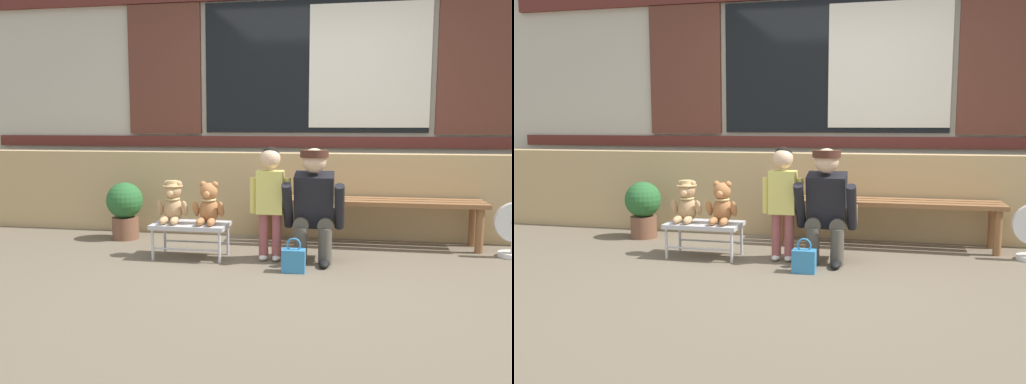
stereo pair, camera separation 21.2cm
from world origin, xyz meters
TOP-DOWN VIEW (x-y plane):
  - ground_plane at (0.00, 0.00)m, footprint 60.00×60.00m
  - brick_low_wall at (0.00, 1.43)m, footprint 8.04×0.25m
  - shop_facade at (0.00, 1.94)m, footprint 8.20×0.26m
  - wooden_bench_long at (0.58, 1.06)m, footprint 2.10×0.40m
  - small_display_bench at (-0.93, 0.31)m, footprint 0.64×0.36m
  - teddy_bear_with_hat at (-1.09, 0.31)m, footprint 0.28×0.27m
  - teddy_bear_plain at (-0.77, 0.31)m, footprint 0.28×0.26m
  - child_standing at (-0.25, 0.35)m, footprint 0.35×0.18m
  - adult_crouching at (0.12, 0.36)m, footprint 0.50×0.49m
  - handbag_on_ground at (-0.01, 0.01)m, footprint 0.18×0.11m
  - potted_plant at (-1.80, 0.92)m, footprint 0.36×0.36m

SIDE VIEW (x-z plane):
  - ground_plane at x=0.00m, z-range 0.00..0.00m
  - handbag_on_ground at x=-0.01m, z-range -0.04..0.23m
  - small_display_bench at x=-0.93m, z-range 0.12..0.42m
  - potted_plant at x=-1.80m, z-range 0.04..0.61m
  - wooden_bench_long at x=0.58m, z-range 0.15..0.59m
  - brick_low_wall at x=0.00m, z-range 0.00..0.85m
  - teddy_bear_plain at x=-0.77m, z-range 0.28..0.65m
  - teddy_bear_with_hat at x=-1.09m, z-range 0.29..0.65m
  - adult_crouching at x=0.12m, z-range 0.01..0.96m
  - child_standing at x=-0.25m, z-range 0.11..1.07m
  - shop_facade at x=0.00m, z-range 0.01..3.51m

